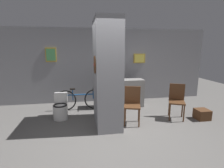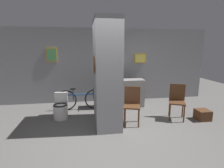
% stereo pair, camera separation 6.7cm
% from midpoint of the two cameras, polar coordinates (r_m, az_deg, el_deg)
% --- Properties ---
extents(ground_plane, '(14.00, 14.00, 0.00)m').
position_cam_midpoint_polar(ground_plane, '(4.13, -0.38, -16.11)').
color(ground_plane, '#5B5956').
extents(wall_back, '(8.00, 0.09, 2.60)m').
position_cam_midpoint_polar(wall_back, '(6.29, -3.93, 6.00)').
color(wall_back, gray).
rests_on(wall_back, ground_plane).
extents(pillar_center, '(0.63, 1.27, 2.60)m').
position_cam_midpoint_polar(pillar_center, '(4.33, -1.37, 3.40)').
color(pillar_center, gray).
rests_on(pillar_center, ground_plane).
extents(counter_shelf, '(1.49, 0.44, 0.91)m').
position_cam_midpoint_polar(counter_shelf, '(5.79, 3.35, -3.03)').
color(counter_shelf, gray).
rests_on(counter_shelf, ground_plane).
extents(toilet, '(0.39, 0.55, 0.68)m').
position_cam_midpoint_polar(toilet, '(5.09, -16.02, -7.54)').
color(toilet, white).
rests_on(toilet, ground_plane).
extents(chair_near_pillar, '(0.51, 0.51, 0.95)m').
position_cam_midpoint_polar(chair_near_pillar, '(4.54, 6.99, -6.24)').
color(chair_near_pillar, '#4C2D19').
rests_on(chair_near_pillar, ground_plane).
extents(chair_by_doorway, '(0.54, 0.54, 0.95)m').
position_cam_midpoint_polar(chair_by_doorway, '(5.14, 20.81, -4.80)').
color(chair_by_doorway, '#4C2D19').
rests_on(chair_by_doorway, ground_plane).
extents(bicycle, '(1.55, 0.42, 0.70)m').
position_cam_midpoint_polar(bicycle, '(5.60, -9.83, -4.91)').
color(bicycle, black).
rests_on(bicycle, ground_plane).
extents(bottle_tall, '(0.08, 0.08, 0.28)m').
position_cam_midpoint_polar(bottle_tall, '(5.67, 3.54, 2.38)').
color(bottle_tall, '#19598C').
rests_on(bottle_tall, counter_shelf).
extents(floor_crate, '(0.34, 0.34, 0.28)m').
position_cam_midpoint_polar(floor_crate, '(5.44, 27.80, -8.87)').
color(floor_crate, '#4C2D19').
rests_on(floor_crate, ground_plane).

